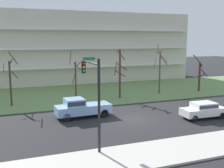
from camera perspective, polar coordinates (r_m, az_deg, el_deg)
ground at (r=27.00m, az=4.53°, el=-7.26°), size 160.00×160.00×0.00m
sidewalk_curb_near at (r=20.43m, az=14.38°, el=-12.80°), size 80.00×4.00×0.15m
grass_lawn_strip at (r=39.74m, az=-4.11°, el=-1.86°), size 80.00×16.00×0.08m
apartment_building at (r=53.54m, az=-8.83°, el=7.48°), size 43.12×14.87×12.30m
tree_far_left at (r=33.47m, az=-20.16°, el=0.68°), size 1.72×1.70×6.33m
tree_left at (r=33.45m, az=-7.54°, el=0.92°), size 1.45×1.39×6.37m
tree_center at (r=35.50m, az=1.61°, el=2.31°), size 1.58×1.78×6.39m
tree_right at (r=39.13m, az=9.79°, el=2.90°), size 1.86×1.87×6.97m
tree_far_right at (r=42.62m, az=17.60°, el=1.78°), size 2.02×1.93×5.46m
sedan_white_near_left at (r=28.55m, az=18.32°, el=-4.98°), size 4.46×1.95×1.57m
pickup_blue_center_left at (r=27.50m, az=-6.44°, el=-4.79°), size 5.49×2.25×1.95m
traffic_signal_mast at (r=19.22m, az=-3.94°, el=-0.76°), size 0.90×4.17×6.41m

